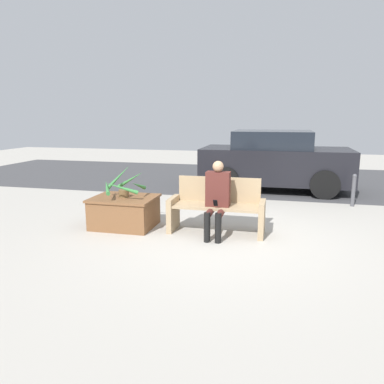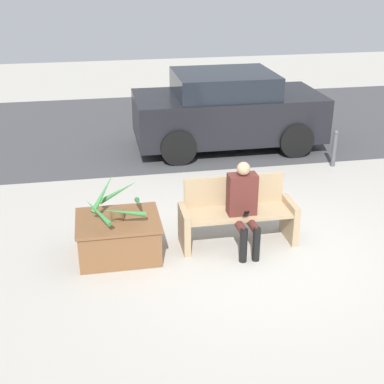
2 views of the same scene
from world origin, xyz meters
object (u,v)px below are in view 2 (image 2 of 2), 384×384
Objects in this scene: bench at (237,214)px; planter_box at (119,236)px; bollard_post at (335,147)px; person_seated at (244,203)px; potted_plant at (117,205)px; parked_car at (227,110)px.

bench reaches higher than planter_box.
planter_box is at bearing -148.51° from bollard_post.
potted_plant is at bearing 176.45° from person_seated.
person_seated is 0.32× the size of parked_car.
bench is 0.42× the size of parked_car.
bollard_post is at bearing -41.08° from parked_car.
person_seated reaches higher than potted_plant.
person_seated is at bearing -101.00° from parked_car.
planter_box is 4.87m from parked_car.
bollard_post is at bearing 46.60° from person_seated.
person_seated is at bearing -3.63° from planter_box.
parked_car is (0.83, 4.25, 0.11)m from person_seated.
potted_plant is (-1.67, -0.09, 0.33)m from bench.
parked_car is at bearing 58.65° from potted_plant.
person_seated is at bearing -81.18° from bench.
potted_plant reaches higher than bench.
parked_car is at bearing 58.67° from planter_box.
person_seated reaches higher than planter_box.
parked_car reaches higher than potted_plant.
bench is at bearing 3.18° from potted_plant.
planter_box is at bearing 33.29° from potted_plant.
potted_plant is (-0.00, -0.00, 0.46)m from planter_box.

